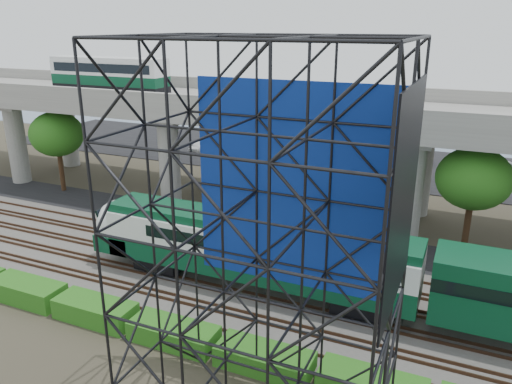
% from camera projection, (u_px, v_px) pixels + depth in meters
% --- Properties ---
extents(ground, '(140.00, 140.00, 0.00)m').
position_uv_depth(ground, '(199.00, 298.00, 29.48)').
color(ground, '#474233').
rests_on(ground, ground).
extents(ballast_bed, '(90.00, 12.00, 0.20)m').
position_uv_depth(ballast_bed, '(215.00, 281.00, 31.18)').
color(ballast_bed, slate).
rests_on(ballast_bed, ground).
extents(service_road, '(90.00, 5.00, 0.08)m').
position_uv_depth(service_road, '(268.00, 233.00, 38.56)').
color(service_road, black).
rests_on(service_road, ground).
extents(parking_lot, '(90.00, 18.00, 0.08)m').
position_uv_depth(parking_lot, '(344.00, 160.00, 58.92)').
color(parking_lot, black).
rests_on(parking_lot, ground).
extents(harbor_water, '(140.00, 40.00, 0.03)m').
position_uv_depth(harbor_water, '(379.00, 127.00, 77.99)').
color(harbor_water, slate).
rests_on(harbor_water, ground).
extents(rail_tracks, '(90.00, 9.52, 0.16)m').
position_uv_depth(rail_tracks, '(215.00, 278.00, 31.12)').
color(rail_tracks, '#472D1E').
rests_on(rail_tracks, ballast_bed).
extents(commuter_train, '(29.30, 3.06, 4.30)m').
position_uv_depth(commuter_train, '(288.00, 254.00, 28.47)').
color(commuter_train, black).
rests_on(commuter_train, rail_tracks).
extents(overpass, '(80.00, 12.00, 12.40)m').
position_uv_depth(overpass, '(279.00, 115.00, 41.23)').
color(overpass, '#9E9B93').
rests_on(overpass, ground).
extents(scaffold_tower, '(9.36, 6.36, 15.00)m').
position_uv_depth(scaffold_tower, '(262.00, 263.00, 17.33)').
color(scaffold_tower, black).
rests_on(scaffold_tower, ground).
extents(hedge_strip, '(34.60, 1.80, 1.20)m').
position_uv_depth(hedge_strip, '(174.00, 333.00, 25.19)').
color(hedge_strip, '#1F5D15').
rests_on(hedge_strip, ground).
extents(trees, '(40.94, 16.94, 7.69)m').
position_uv_depth(trees, '(244.00, 142.00, 43.49)').
color(trees, '#382314').
rests_on(trees, ground).
extents(suv, '(4.67, 2.54, 1.24)m').
position_uv_depth(suv, '(160.00, 206.00, 42.37)').
color(suv, black).
rests_on(suv, service_road).
extents(parked_cars, '(37.48, 9.41, 1.29)m').
position_uv_depth(parked_cars, '(355.00, 158.00, 57.55)').
color(parked_cars, silver).
rests_on(parked_cars, parking_lot).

